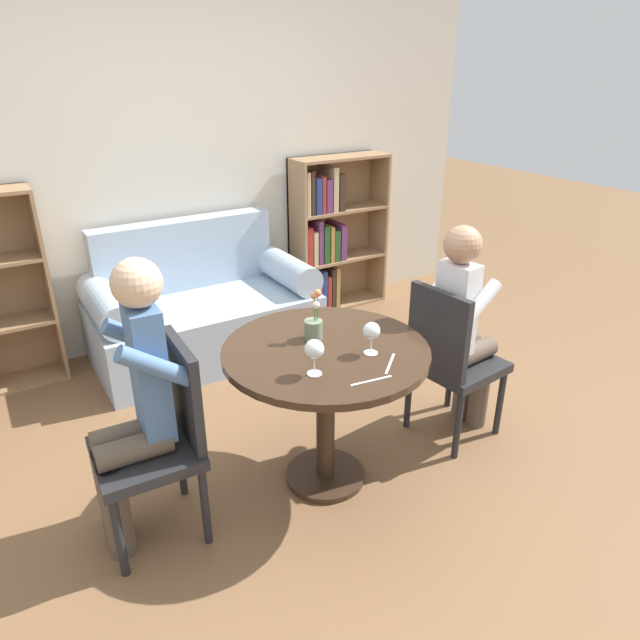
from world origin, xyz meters
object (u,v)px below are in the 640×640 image
at_px(chair_left, 161,434).
at_px(bookshelf_right, 327,237).
at_px(couch, 202,312).
at_px(person_left, 134,405).
at_px(flower_vase, 314,324).
at_px(person_right, 463,328).
at_px(wine_glass_right, 372,332).
at_px(chair_right, 450,357).
at_px(wine_glass_left, 314,350).

bearing_deg(chair_left, bookshelf_right, 134.85).
bearing_deg(couch, person_left, -119.12).
relative_size(bookshelf_right, flower_vase, 5.14).
bearing_deg(person_right, wine_glass_right, 94.45).
xyz_separation_m(person_left, wine_glass_right, (0.99, -0.25, 0.18)).
xyz_separation_m(chair_right, person_left, (-1.61, 0.14, 0.17)).
xyz_separation_m(wine_glass_right, flower_vase, (-0.14, 0.26, -0.03)).
bearing_deg(wine_glass_left, person_left, 157.85).
bearing_deg(bookshelf_right, chair_left, -137.75).
xyz_separation_m(chair_right, wine_glass_right, (-0.62, -0.11, 0.35)).
relative_size(person_left, person_right, 1.06).
xyz_separation_m(bookshelf_right, wine_glass_right, (-1.07, -2.04, 0.24)).
relative_size(chair_left, person_right, 0.75).
distance_m(couch, wine_glass_right, 1.86).
distance_m(bookshelf_right, chair_left, 2.67).
distance_m(chair_left, flower_vase, 0.83).
height_order(bookshelf_right, chair_right, bookshelf_right).
bearing_deg(wine_glass_right, person_right, 10.26).
bearing_deg(wine_glass_left, chair_left, 155.46).
relative_size(bookshelf_right, chair_right, 1.40).
bearing_deg(chair_right, couch, 18.77).
xyz_separation_m(person_left, flower_vase, (0.86, 0.01, 0.14)).
relative_size(chair_right, wine_glass_right, 5.98).
distance_m(chair_right, person_left, 1.63).
relative_size(person_right, wine_glass_left, 7.61).
distance_m(couch, person_left, 1.78).
height_order(chair_right, person_left, person_left).
bearing_deg(person_right, bookshelf_right, -16.52).
height_order(couch, person_right, person_right).
bearing_deg(couch, person_right, -62.64).
bearing_deg(person_right, chair_left, 80.06).
bearing_deg(person_right, couch, 21.54).
xyz_separation_m(couch, wine_glass_left, (-0.17, -1.80, 0.54)).
relative_size(bookshelf_right, wine_glass_left, 7.92).
distance_m(couch, bookshelf_right, 1.28).
relative_size(wine_glass_left, wine_glass_right, 1.05).
height_order(person_left, person_right, person_left).
distance_m(bookshelf_right, person_left, 2.73).
height_order(bookshelf_right, chair_left, bookshelf_right).
bearing_deg(chair_left, wine_glass_right, 77.40).
height_order(wine_glass_right, flower_vase, flower_vase).
bearing_deg(bookshelf_right, chair_right, -103.22).
relative_size(bookshelf_right, person_right, 1.04).
height_order(bookshelf_right, flower_vase, bookshelf_right).
bearing_deg(flower_vase, couch, 90.22).
height_order(chair_left, flower_vase, flower_vase).
relative_size(couch, chair_left, 1.68).
bearing_deg(wine_glass_left, flower_vase, 58.66).
bearing_deg(chair_right, wine_glass_left, 92.66).
relative_size(couch, person_right, 1.25).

